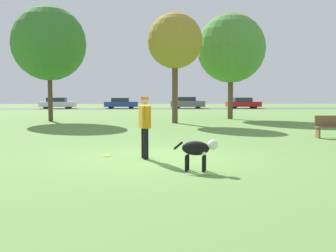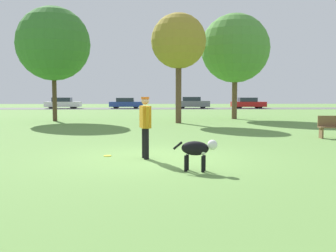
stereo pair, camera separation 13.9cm
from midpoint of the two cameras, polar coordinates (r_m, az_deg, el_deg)
The scene contains 12 objects.
ground_plane at distance 10.15m, azimuth -1.32°, elevation -4.66°, with size 120.00×120.00×0.00m, color #608C42.
far_road_strip at distance 46.49m, azimuth -1.56°, elevation 2.56°, with size 120.00×6.00×0.01m.
person at distance 9.95m, azimuth -2.91°, elevation 0.52°, with size 0.31×0.68×1.57m.
dog at distance 8.37m, azimuth 4.80°, elevation -3.39°, with size 0.96×0.45×0.68m.
frisbee at distance 10.56m, azimuth -8.40°, elevation -4.30°, with size 0.21×0.21×0.02m.
tree_mid_center at distance 22.75m, azimuth 1.73°, elevation 12.16°, with size 3.13×3.13×6.24m.
tree_far_right at distance 27.01m, azimuth 9.87°, elevation 11.03°, with size 4.57×4.57×7.00m.
tree_far_left at distance 25.38m, azimuth -16.15°, elevation 11.38°, with size 4.48×4.48×6.97m.
parked_car_white at distance 47.93m, azimuth -14.93°, elevation 3.23°, with size 4.13×1.87×1.30m.
parked_car_blue at distance 46.79m, azimuth -6.03°, elevation 3.31°, with size 3.92×1.77×1.26m.
parked_car_grey at distance 46.94m, azimuth 3.61°, elevation 3.39°, with size 4.09×1.93×1.37m.
parked_car_red at distance 47.71m, azimuth 11.64°, elevation 3.28°, with size 3.99×1.76×1.29m.
Camera 2 is at (0.02, -10.02, 1.62)m, focal length 42.00 mm.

